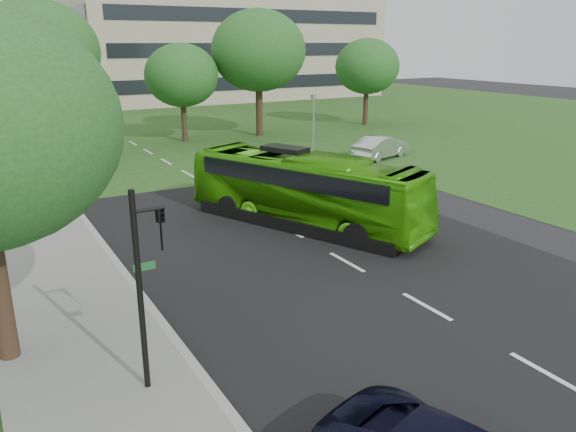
% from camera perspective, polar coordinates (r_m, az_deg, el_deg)
% --- Properties ---
extents(ground, '(160.00, 160.00, 0.00)m').
position_cam_1_polar(ground, '(18.49, 9.63, -6.70)').
color(ground, black).
rests_on(ground, ground).
extents(street_surfaces, '(120.00, 120.00, 0.15)m').
position_cam_1_polar(street_surfaces, '(37.92, -13.18, 5.56)').
color(street_surfaces, black).
rests_on(street_surfaces, ground).
extents(office_building, '(40.10, 20.10, 25.00)m').
position_cam_1_polar(office_building, '(81.93, -6.59, 20.73)').
color(office_building, tan).
rests_on(office_building, ground).
extents(tree_park_b, '(7.72, 7.72, 10.13)m').
position_cam_1_polar(tree_park_b, '(40.25, -24.12, 14.98)').
color(tree_park_b, black).
rests_on(tree_park_b, ground).
extents(tree_park_c, '(5.56, 5.56, 7.38)m').
position_cam_1_polar(tree_park_c, '(44.32, -10.76, 13.85)').
color(tree_park_c, black).
rests_on(tree_park_c, ground).
extents(tree_park_d, '(7.54, 7.54, 9.97)m').
position_cam_1_polar(tree_park_d, '(46.48, -3.03, 16.42)').
color(tree_park_d, black).
rests_on(tree_park_d, ground).
extents(tree_park_e, '(5.83, 5.83, 7.77)m').
position_cam_1_polar(tree_park_e, '(53.26, 8.05, 14.81)').
color(tree_park_e, black).
rests_on(tree_park_e, ground).
extents(bus, '(6.60, 10.94, 3.01)m').
position_cam_1_polar(bus, '(23.50, 1.78, 2.66)').
color(bus, '#3FA90E').
rests_on(bus, ground).
extents(sedan, '(4.83, 2.88, 1.50)m').
position_cam_1_polar(sedan, '(38.03, 9.41, 6.93)').
color(sedan, '#B8B7BC').
rests_on(sedan, ground).
extents(traffic_light, '(0.75, 0.22, 4.64)m').
position_cam_1_polar(traffic_light, '(12.18, -14.27, -6.05)').
color(traffic_light, black).
rests_on(traffic_light, ground).
extents(camera_pole, '(0.40, 0.37, 4.00)m').
position_cam_1_polar(camera_pole, '(39.31, 2.61, 10.17)').
color(camera_pole, gray).
rests_on(camera_pole, ground).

